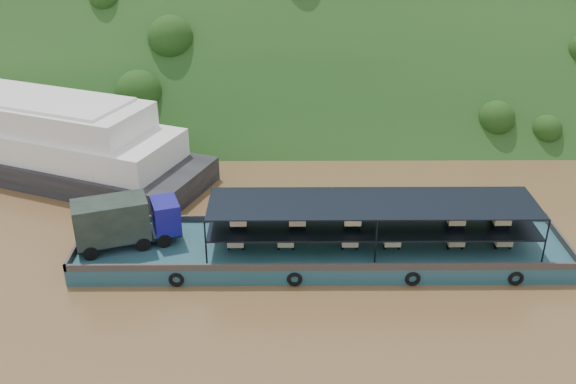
{
  "coord_description": "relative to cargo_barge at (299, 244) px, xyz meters",
  "views": [
    {
      "loc": [
        -2.3,
        -41.03,
        25.17
      ],
      "look_at": [
        -2.0,
        3.0,
        3.2
      ],
      "focal_mm": 40.0,
      "sensor_mm": 36.0,
      "label": 1
    }
  ],
  "objects": [
    {
      "name": "ground",
      "position": [
        1.21,
        1.41,
        -1.21
      ],
      "size": [
        160.0,
        160.0,
        0.0
      ],
      "primitive_type": "plane",
      "color": "brown",
      "rests_on": "ground"
    },
    {
      "name": "hillside",
      "position": [
        1.21,
        37.41,
        -1.21
      ],
      "size": [
        140.0,
        39.6,
        39.6
      ],
      "primitive_type": "cube",
      "rotation": [
        0.79,
        0.0,
        0.0
      ],
      "color": "#153714",
      "rests_on": "ground"
    },
    {
      "name": "passenger_ferry",
      "position": [
        -25.38,
        16.29,
        1.95
      ],
      "size": [
        36.78,
        22.04,
        7.3
      ],
      "rotation": [
        0.0,
        0.0,
        -0.39
      ],
      "color": "black",
      "rests_on": "ground"
    },
    {
      "name": "cargo_barge",
      "position": [
        0.0,
        0.0,
        0.0
      ],
      "size": [
        35.11,
        7.18,
        4.89
      ],
      "color": "#16494D",
      "rests_on": "ground"
    }
  ]
}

